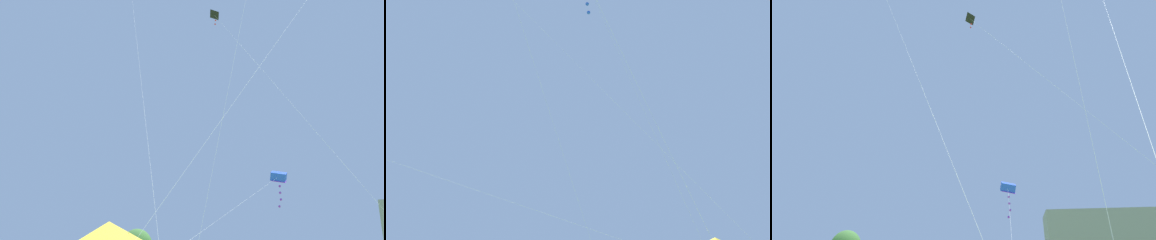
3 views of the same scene
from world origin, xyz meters
TOP-DOWN VIEW (x-y plane):
  - festival_tent at (-7.56, 2.50)m, footprint 2.66×2.66m
  - kite_blue_box_1 at (-5.78, 21.97)m, footprint 2.06×26.27m
  - kite_black_delta_3 at (-7.10, 12.88)m, footprint 12.28×6.62m

SIDE VIEW (x-z plane):
  - festival_tent at x=-7.56m, z-range 1.19..4.47m
  - kite_blue_box_1 at x=-5.78m, z-range 3.86..12.90m
  - kite_black_delta_3 at x=-7.10m, z-range 8.89..27.89m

